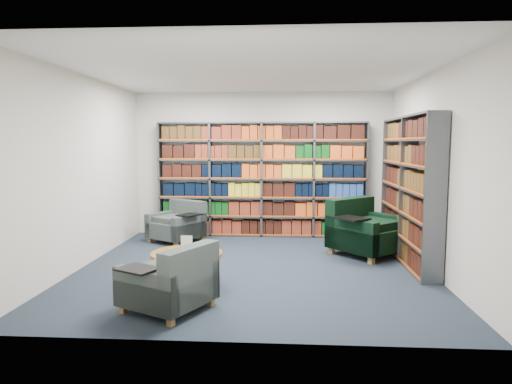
# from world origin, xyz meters

# --- Properties ---
(room_shell) EXTENTS (5.02, 5.02, 2.82)m
(room_shell) POSITION_xyz_m (0.00, 0.00, 1.40)
(room_shell) COLOR black
(room_shell) RESTS_ON ground
(bookshelf_back) EXTENTS (4.00, 0.28, 2.20)m
(bookshelf_back) POSITION_xyz_m (0.00, 2.34, 1.10)
(bookshelf_back) COLOR #47494F
(bookshelf_back) RESTS_ON ground
(bookshelf_right) EXTENTS (0.28, 2.50, 2.20)m
(bookshelf_right) POSITION_xyz_m (2.34, 0.60, 1.10)
(bookshelf_right) COLOR #47494F
(bookshelf_right) RESTS_ON ground
(chair_teal_left) EXTENTS (1.12, 1.12, 0.74)m
(chair_teal_left) POSITION_xyz_m (-1.51, 1.78, 0.30)
(chair_teal_left) COLOR #0A2A3B
(chair_teal_left) RESTS_ON ground
(chair_green_right) EXTENTS (1.39, 1.39, 0.90)m
(chair_green_right) POSITION_xyz_m (1.73, 0.98, 0.36)
(chair_green_right) COLOR black
(chair_green_right) RESTS_ON ground
(chair_teal_front) EXTENTS (1.09, 1.09, 0.74)m
(chair_teal_front) POSITION_xyz_m (-0.75, -1.76, 0.30)
(chair_teal_front) COLOR #0A2A3B
(chair_teal_front) RESTS_ON ground
(coffee_table) EXTENTS (0.91, 0.91, 0.64)m
(coffee_table) POSITION_xyz_m (-0.79, -0.86, 0.34)
(coffee_table) COLOR brown
(coffee_table) RESTS_ON ground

